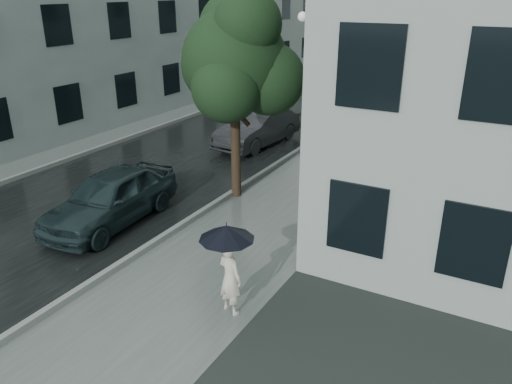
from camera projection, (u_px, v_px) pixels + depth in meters
The scene contains 14 objects.
ground at pixel (184, 279), 10.91m from camera, with size 120.00×120.00×0.00m, color black.
sidewalk at pixel (364, 143), 20.53m from camera, with size 3.50×60.00×0.01m, color slate.
kerb_near at pixel (322, 135), 21.31m from camera, with size 0.15×60.00×0.15m, color slate.
asphalt_road at pixel (251, 127), 22.90m from camera, with size 6.85×60.00×0.00m, color black.
kerb_far at pixel (189, 116), 24.44m from camera, with size 0.15×60.00×0.15m, color slate.
sidewalk_far at pixel (174, 116), 24.88m from camera, with size 1.70×60.00×0.01m, color #4C5451.
building_far_a at pixel (32, 17), 21.74m from camera, with size 7.02×20.00×9.50m.
building_far_b at pixel (266, 14), 39.86m from camera, with size 7.02×18.00×8.00m.
pedestrian at pixel (230, 278), 9.54m from camera, with size 0.55×0.36×1.51m, color beige.
umbrella at pixel (227, 232), 9.16m from camera, with size 1.24×1.24×1.00m.
street_tree at pixel (236, 59), 13.88m from camera, with size 3.83×3.48×5.94m.
lamp_post at pixel (312, 79), 17.45m from camera, with size 0.82×0.48×5.18m.
car_near at pixel (111, 197), 13.30m from camera, with size 1.72×4.27×1.45m, color #19282B.
car_far at pixel (258, 127), 19.99m from camera, with size 1.52×4.35×1.43m, color #222427.
Camera 1 is at (5.90, -7.45, 5.91)m, focal length 35.00 mm.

